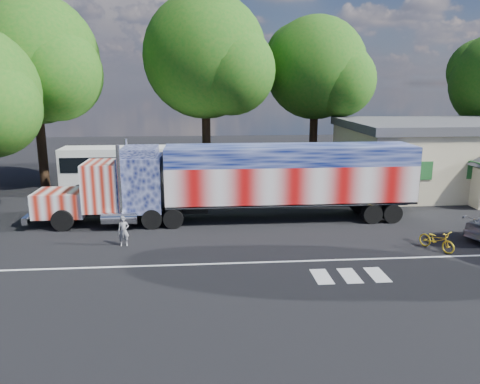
{
  "coord_description": "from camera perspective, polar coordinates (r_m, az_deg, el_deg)",
  "views": [
    {
      "loc": [
        -2.16,
        -22.76,
        7.92
      ],
      "look_at": [
        0.0,
        3.0,
        1.9
      ],
      "focal_mm": 35.0,
      "sensor_mm": 36.0,
      "label": 1
    }
  ],
  "objects": [
    {
      "name": "tree_n_mid",
      "position": [
        38.88,
        -4.02,
        16.11
      ],
      "size": [
        10.4,
        9.91,
        15.0
      ],
      "color": "black",
      "rests_on": "ground"
    },
    {
      "name": "ground",
      "position": [
        24.2,
        0.6,
        -6.0
      ],
      "size": [
        100.0,
        100.0,
        0.0
      ],
      "primitive_type": "plane",
      "color": "black"
    },
    {
      "name": "tree_ne_a",
      "position": [
        41.82,
        9.43,
        14.61
      ],
      "size": [
        9.14,
        8.7,
        13.56
      ],
      "color": "black",
      "rests_on": "ground"
    },
    {
      "name": "lane_markings",
      "position": [
        20.94,
        6.3,
        -9.19
      ],
      "size": [
        30.0,
        2.67,
        0.01
      ],
      "color": "silver",
      "rests_on": "ground"
    },
    {
      "name": "woman",
      "position": [
        24.03,
        -14.02,
        -4.63
      ],
      "size": [
        0.59,
        0.43,
        1.52
      ],
      "primitive_type": "imported",
      "rotation": [
        0.0,
        0.0,
        0.12
      ],
      "color": "slate",
      "rests_on": "ground"
    },
    {
      "name": "coach_bus",
      "position": [
        35.13,
        -11.62,
        2.74
      ],
      "size": [
        11.7,
        2.72,
        3.41
      ],
      "color": "silver",
      "rests_on": "ground"
    },
    {
      "name": "tree_nw_a",
      "position": [
        38.72,
        -23.67,
        14.52
      ],
      "size": [
        10.0,
        9.52,
        14.41
      ],
      "color": "black",
      "rests_on": "ground"
    },
    {
      "name": "semi_truck",
      "position": [
        27.2,
        0.41,
        1.49
      ],
      "size": [
        22.25,
        3.51,
        4.74
      ],
      "color": "black",
      "rests_on": "ground"
    },
    {
      "name": "bicycle",
      "position": [
        24.73,
        22.86,
        -5.41
      ],
      "size": [
        1.5,
        2.0,
        1.01
      ],
      "primitive_type": "imported",
      "rotation": [
        0.0,
        0.0,
        0.5
      ],
      "color": "gold",
      "rests_on": "ground"
    }
  ]
}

